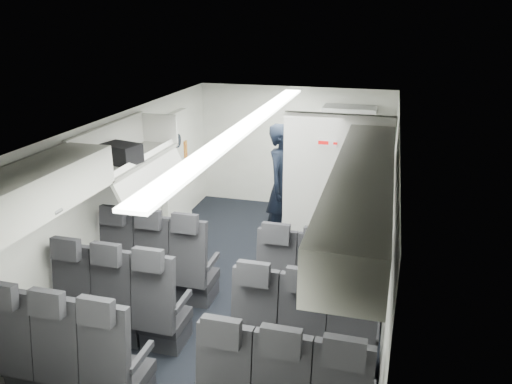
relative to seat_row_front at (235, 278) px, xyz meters
The scene contains 14 objects.
cabin_shell 0.90m from the seat_row_front, 90.00° to the left, with size 3.41×6.01×2.16m.
seat_row_front is the anchor object (origin of this frame).
seat_row_mid 0.90m from the seat_row_front, 90.00° to the right, with size 3.33×0.56×1.24m.
seat_row_rear 1.80m from the seat_row_front, 90.00° to the right, with size 3.33×0.56×1.24m.
overhead_bin_left_rear 2.50m from the seat_row_front, 133.68° to the right, with size 0.53×1.80×0.40m.
overhead_bin_left_front_open 1.98m from the seat_row_front, 168.87° to the left, with size 0.64×1.70×0.72m.
overhead_bin_right_rear 2.50m from the seat_row_front, 46.32° to the right, with size 0.53×1.80×0.40m.
overhead_bin_right_front 2.04m from the seat_row_front, 11.46° to the left, with size 0.53×1.70×0.40m.
bulkhead_partition 1.79m from the seat_row_front, 53.69° to the left, with size 1.40×0.15×2.13m.
galley_unit 3.43m from the seat_row_front, 73.72° to the left, with size 0.85×0.52×1.90m.
boarding_door 2.71m from the seat_row_front, 128.16° to the left, with size 0.12×1.27×1.86m.
flight_attendant 2.01m from the seat_row_front, 85.74° to the left, with size 0.67×0.44×1.84m, color black.
carry_on_bag 1.96m from the seat_row_front, behind, with size 0.43×0.30×0.26m, color black.
papers 2.01m from the seat_row_front, 79.93° to the left, with size 0.20×0.02×0.14m, color white.
Camera 1 is at (1.58, -5.44, 3.34)m, focal length 35.00 mm.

